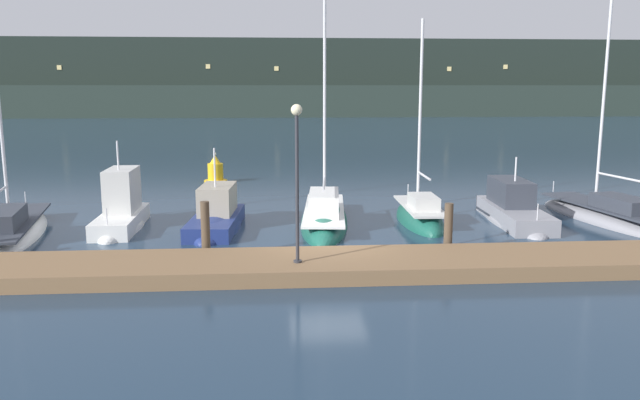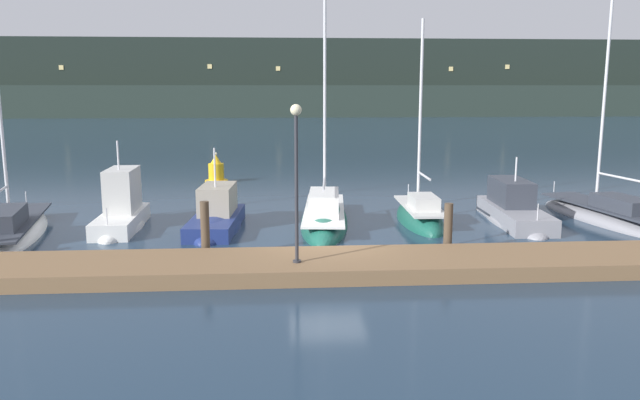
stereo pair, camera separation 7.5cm
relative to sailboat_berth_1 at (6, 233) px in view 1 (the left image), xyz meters
The scene contains 14 objects.
ground_plane 12.06m from the sailboat_berth_1, 16.33° to the right, with size 400.00×400.00×0.00m, color #1E3347.
dock 12.76m from the sailboat_berth_1, 24.87° to the right, with size 31.05×2.80×0.45m, color brown.
mooring_pile_1 8.57m from the sailboat_berth_1, 25.83° to the right, with size 0.28×0.28×1.89m, color #4C3D2D.
mooring_pile_2 15.93m from the sailboat_berth_1, 13.51° to the right, with size 0.28×0.28×1.72m, color #4C3D2D.
sailboat_berth_1 is the anchor object (origin of this frame).
motorboat_berth_2 4.08m from the sailboat_berth_1, 15.17° to the left, with size 1.62×4.98×4.02m.
motorboat_berth_3 7.64m from the sailboat_berth_1, ahead, with size 2.19×5.42×3.79m.
sailboat_berth_4 11.91m from the sailboat_berth_1, ahead, with size 2.59×8.13×10.17m.
sailboat_berth_5 15.78m from the sailboat_berth_1, ahead, with size 1.74×5.55×8.82m.
motorboat_berth_6 19.55m from the sailboat_berth_1, ahead, with size 2.14×6.10×3.12m.
sailboat_berth_7 23.40m from the sailboat_berth_1, ahead, with size 3.19×8.19×12.32m.
channel_buoy 14.15m from the sailboat_berth_1, 62.57° to the left, with size 1.32×1.32×1.74m.
dock_lamppost 12.43m from the sailboat_berth_1, 28.80° to the right, with size 0.32×0.32×4.50m.
hillside_backdrop 103.35m from the sailboat_berth_1, 82.45° to the left, with size 240.00×23.00×14.33m.
Camera 1 is at (-1.71, -19.66, 5.42)m, focal length 35.00 mm.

